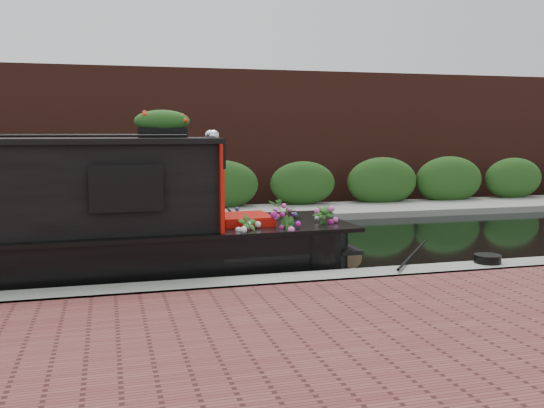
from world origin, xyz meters
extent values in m
plane|color=black|center=(0.00, 0.00, 0.00)|extent=(80.00, 80.00, 0.00)
cube|color=gray|center=(0.00, -3.30, 0.00)|extent=(40.00, 0.60, 0.50)
cube|color=gray|center=(0.00, 4.20, 0.00)|extent=(40.00, 2.40, 0.34)
cube|color=#224A18|center=(0.00, 5.10, 0.00)|extent=(40.00, 1.10, 2.80)
cube|color=#4A2119|center=(0.00, 7.20, 0.00)|extent=(40.00, 1.00, 8.00)
cube|color=#BB1007|center=(0.64, -1.83, 1.37)|extent=(0.10, 1.69, 1.30)
cube|color=black|center=(-0.64, -2.69, 1.45)|extent=(0.87, 0.05, 0.53)
cube|color=#BB1007|center=(1.14, -1.83, 0.67)|extent=(0.79, 0.88, 0.48)
sphere|color=white|center=(0.65, -1.96, 2.13)|extent=(0.17, 0.17, 0.17)
sphere|color=white|center=(0.65, -1.69, 2.13)|extent=(0.17, 0.17, 0.17)
cube|color=black|center=(-0.08, -1.83, 2.18)|extent=(0.71, 0.26, 0.15)
ellipsoid|color=red|center=(-0.08, -1.83, 2.36)|extent=(0.77, 0.26, 0.23)
imported|color=#265A1E|center=(1.05, -2.45, 0.72)|extent=(0.34, 0.28, 0.57)
imported|color=#265A1E|center=(1.61, -2.50, 0.70)|extent=(0.27, 0.31, 0.52)
imported|color=#265A1E|center=(1.97, -1.34, 0.74)|extent=(0.72, 0.68, 0.62)
imported|color=#265A1E|center=(2.31, -2.16, 0.74)|extent=(0.47, 0.47, 0.61)
imported|color=#265A1E|center=(1.04, -1.12, 0.73)|extent=(0.22, 0.32, 0.59)
cylinder|color=brown|center=(2.89, -1.83, 0.16)|extent=(0.32, 0.33, 0.32)
cylinder|color=black|center=(4.54, -3.18, 0.31)|extent=(0.39, 0.39, 0.12)
camera|label=1|loc=(-0.88, -10.87, 2.20)|focal=40.00mm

